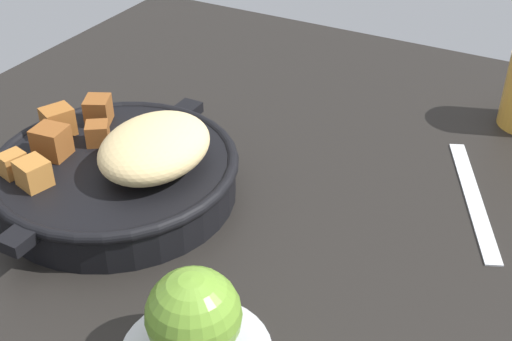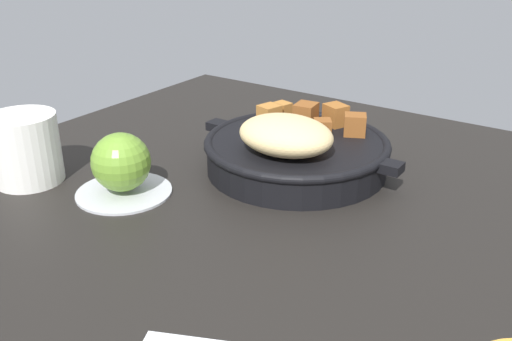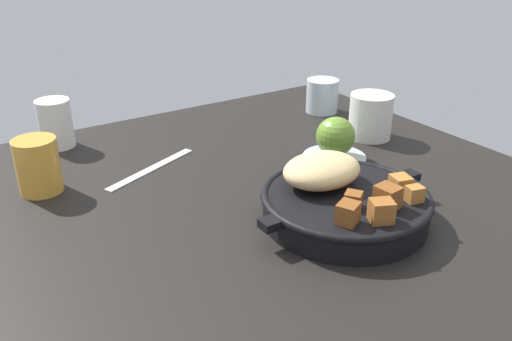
# 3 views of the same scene
# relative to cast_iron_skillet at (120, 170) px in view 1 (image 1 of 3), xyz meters

# --- Properties ---
(ground_plane) EXTENTS (0.93, 0.90, 0.02)m
(ground_plane) POSITION_rel_cast_iron_skillet_xyz_m (-0.05, 0.13, -0.04)
(ground_plane) COLOR black
(cast_iron_skillet) EXTENTS (0.29, 0.24, 0.09)m
(cast_iron_skillet) POSITION_rel_cast_iron_skillet_xyz_m (0.00, 0.00, 0.00)
(cast_iron_skillet) COLOR black
(cast_iron_skillet) RESTS_ON ground_plane
(red_apple) EXTENTS (0.07, 0.07, 0.07)m
(red_apple) POSITION_rel_cast_iron_skillet_xyz_m (0.14, 0.17, 0.01)
(red_apple) COLOR olive
(red_apple) RESTS_ON saucer_plate
(butter_knife) EXTENTS (0.19, 0.10, 0.00)m
(butter_knife) POSITION_rel_cast_iron_skillet_xyz_m (-0.16, 0.31, -0.03)
(butter_knife) COLOR silver
(butter_knife) RESTS_ON ground_plane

